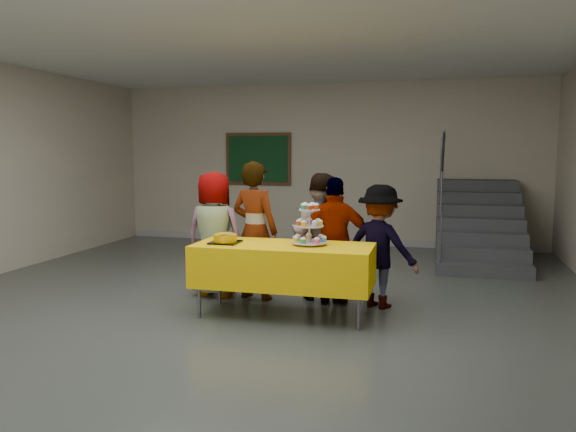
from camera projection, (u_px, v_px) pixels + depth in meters
The scene contains 11 objects.
room_shell at pixel (234, 113), 5.66m from camera, with size 10.00×10.04×3.02m.
bake_table at pixel (283, 264), 5.93m from camera, with size 1.88×0.78×0.77m.
cupcake_stand at pixel (309, 227), 5.86m from camera, with size 0.38×0.38×0.44m.
bear_cake at pixel (225, 238), 5.99m from camera, with size 0.32×0.36×0.12m.
schoolchild_a at pixel (214, 234), 6.76m from camera, with size 0.74×0.48×1.51m, color slate.
schoolchild_b at pixel (255, 231), 6.61m from camera, with size 0.60×0.39×1.63m, color slate.
schoolchild_c at pixel (319, 236), 6.62m from camera, with size 0.73×0.57×1.50m, color slate.
schoolchild_d at pixel (336, 241), 6.37m from camera, with size 0.85×0.36×1.46m, color slate.
schoolchild_e at pixel (380, 246), 6.26m from camera, with size 0.89×0.51×1.38m, color slate.
staircase at pixel (478, 229), 9.13m from camera, with size 1.30×2.40×2.04m.
noticeboard at pixel (258, 159), 10.80m from camera, with size 1.30×0.05×1.00m.
Camera 1 is at (1.96, -5.41, 1.75)m, focal length 35.00 mm.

